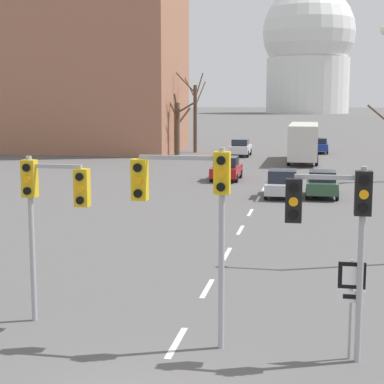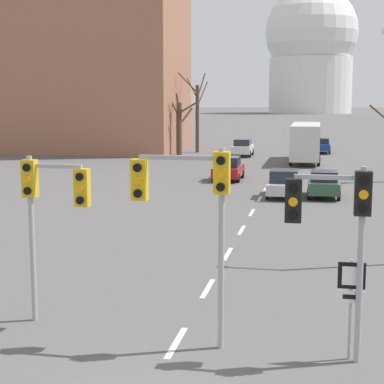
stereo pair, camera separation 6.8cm
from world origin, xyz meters
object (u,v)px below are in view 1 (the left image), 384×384
sedan_near_left (226,168)px  route_sign_post (351,292)px  traffic_signal_near_left (49,198)px  city_bus (304,140)px  traffic_signal_near_right (337,215)px  sedan_mid_centre (241,147)px  sedan_near_right (283,183)px  sedan_far_left (319,145)px  sedan_far_right (322,184)px  traffic_signal_centre_tall (192,197)px

sedan_near_left → route_sign_post: bearing=-77.3°
traffic_signal_near_left → city_bus: bearing=82.7°
traffic_signal_near_right → sedan_mid_centre: bearing=98.8°
sedan_near_right → city_bus: size_ratio=0.37×
sedan_near_left → sedan_far_left: size_ratio=1.04×
sedan_near_left → sedan_far_right: 9.58m
route_sign_post → sedan_far_left: (-0.39, 55.36, -0.71)m
sedan_far_left → city_bus: city_bus is taller
sedan_far_left → sedan_far_right: bearing=-90.0°
traffic_signal_centre_tall → sedan_near_right: 23.86m
traffic_signal_near_right → sedan_far_right: bearing=90.0°
sedan_near_left → sedan_mid_centre: size_ratio=0.96×
sedan_near_right → city_bus: city_bus is taller
sedan_mid_centre → sedan_far_left: 9.36m
sedan_far_right → sedan_near_left: bearing=133.8°
traffic_signal_near_right → sedan_near_left: traffic_signal_near_right is taller
sedan_mid_centre → sedan_far_right: (7.79, -26.02, -0.08)m
traffic_signal_near_left → sedan_mid_centre: traffic_signal_near_left is taller
traffic_signal_near_right → sedan_mid_centre: (-7.79, 50.27, -2.41)m
sedan_near_left → sedan_far_right: bearing=-46.2°
city_bus → sedan_mid_centre: bearing=142.4°
sedan_mid_centre → sedan_far_right: sedan_mid_centre is taller
traffic_signal_near_left → sedan_far_left: (7.13, 54.32, -2.44)m
sedan_mid_centre → sedan_near_left: bearing=-86.5°
route_sign_post → sedan_far_left: 55.37m
traffic_signal_near_left → traffic_signal_centre_tall: size_ratio=0.92×
sedan_mid_centre → traffic_signal_near_left: bearing=-89.3°
traffic_signal_near_right → route_sign_post: (0.36, 0.11, -1.74)m
sedan_mid_centre → sedan_far_right: size_ratio=1.16×
traffic_signal_near_right → traffic_signal_near_left: 7.25m
sedan_mid_centre → city_bus: city_bus is taller
traffic_signal_centre_tall → sedan_near_right: size_ratio=1.17×
sedan_mid_centre → sedan_far_left: size_ratio=1.08×
sedan_near_left → traffic_signal_near_left: bearing=-91.0°
route_sign_post → sedan_mid_centre: route_sign_post is taller
route_sign_post → sedan_far_right: bearing=90.9°
route_sign_post → sedan_far_left: bearing=90.4°
traffic_signal_near_right → sedan_far_left: (-0.02, 55.48, -2.46)m
traffic_signal_centre_tall → sedan_mid_centre: traffic_signal_centre_tall is taller
sedan_far_right → city_bus: city_bus is taller
sedan_near_right → sedan_far_left: size_ratio=0.98×
route_sign_post → city_bus: bearing=92.3°
traffic_signal_centre_tall → sedan_near_left: 31.25m
traffic_signal_near_right → city_bus: size_ratio=0.40×
route_sign_post → city_bus: city_bus is taller
sedan_far_left → traffic_signal_centre_tall: bearing=-93.3°
sedan_far_left → traffic_signal_near_right: bearing=-90.0°
sedan_near_left → sedan_far_left: 25.20m
traffic_signal_near_left → city_bus: (5.68, 44.24, -1.23)m
traffic_signal_near_left → sedan_near_left: bearing=89.0°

